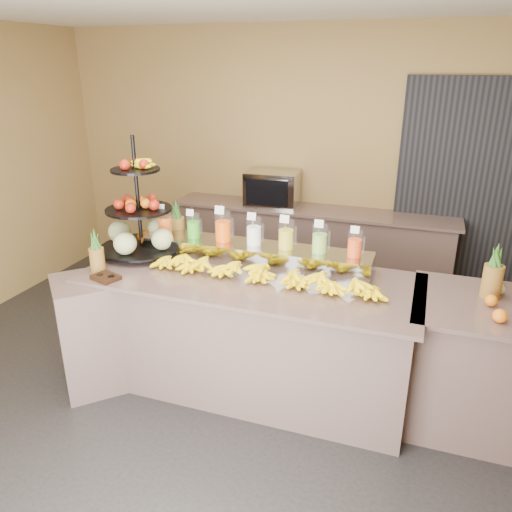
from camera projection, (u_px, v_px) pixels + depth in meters
The scene contains 19 objects.
ground at pixel (237, 404), 3.77m from camera, with size 6.00×6.00×0.00m, color black.
room_envelope at pixel (295, 139), 3.72m from camera, with size 6.04×5.02×2.82m.
buffet_counter at pixel (234, 332), 3.86m from camera, with size 2.75×1.25×0.93m.
right_counter at pixel (487, 366), 3.42m from camera, with size 1.08×0.88×0.93m.
back_ledge at pixel (310, 249), 5.57m from camera, with size 3.10×0.55×0.93m.
pitcher_tray at pixel (254, 253), 3.93m from camera, with size 1.85×0.30×0.15m, color gray.
juice_pitcher_orange_a at pixel (165, 223), 4.11m from camera, with size 0.12×0.12×0.28m.
juice_pitcher_green at pixel (193, 227), 4.03m from camera, with size 0.11×0.11×0.26m.
juice_pitcher_orange_b at pixel (223, 228), 3.95m from camera, with size 0.13×0.13×0.32m.
juice_pitcher_milk at pixel (254, 233), 3.87m from camera, with size 0.12×0.12×0.28m.
juice_pitcher_lemon at pixel (286, 236), 3.79m from camera, with size 0.12×0.12×0.29m.
juice_pitcher_lime at pixel (320, 240), 3.71m from camera, with size 0.12×0.12×0.28m.
juice_pitcher_orange_c at pixel (355, 245), 3.63m from camera, with size 0.11×0.11×0.26m.
banana_heap at pixel (262, 270), 3.62m from camera, with size 1.87×0.17×0.16m.
fruit_stand at pixel (145, 226), 4.05m from camera, with size 0.82×0.82×0.96m.
condiment_caddy at pixel (106, 277), 3.64m from camera, with size 0.19×0.15×0.03m, color black.
pineapple_left_a at pixel (97, 256), 3.74m from camera, with size 0.11×0.11×0.35m.
pineapple_left_b at pixel (177, 228), 4.29m from camera, with size 0.13×0.13×0.40m.
oven_warmer at pixel (272, 188), 5.47m from camera, with size 0.56×0.40×0.38m, color gray.
Camera 1 is at (1.17, -2.88, 2.41)m, focal length 35.00 mm.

